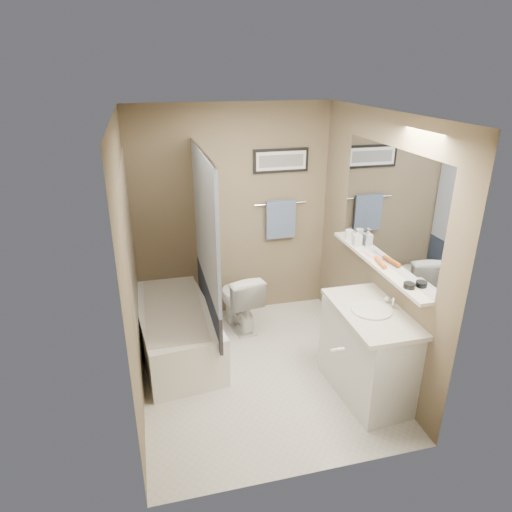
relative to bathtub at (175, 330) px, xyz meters
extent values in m
plane|color=silver|center=(0.75, -0.54, -0.25)|extent=(2.50, 2.50, 0.00)
cube|color=white|center=(0.75, -0.54, 2.13)|extent=(2.20, 2.50, 0.04)
cube|color=brown|center=(0.75, 0.69, 0.95)|extent=(2.20, 0.04, 2.40)
cube|color=brown|center=(0.75, -1.77, 0.95)|extent=(2.20, 0.04, 2.40)
cube|color=brown|center=(-0.33, -0.54, 0.95)|extent=(0.04, 2.50, 2.40)
cube|color=brown|center=(1.83, -0.54, 0.95)|extent=(0.04, 2.50, 2.40)
cube|color=tan|center=(-0.34, -0.04, 0.75)|extent=(0.02, 1.55, 2.00)
cylinder|color=silver|center=(0.35, -0.04, 1.80)|extent=(0.02, 1.55, 0.02)
cube|color=silver|center=(0.35, -0.04, 1.15)|extent=(0.03, 1.45, 1.28)
cube|color=#262F47|center=(0.35, -0.04, 0.33)|extent=(0.03, 1.45, 0.36)
cube|color=silver|center=(1.84, -0.69, 1.37)|extent=(0.02, 1.60, 1.00)
cube|color=silver|center=(1.79, -0.69, 0.85)|extent=(0.12, 1.60, 0.03)
cylinder|color=silver|center=(1.30, 0.67, 1.05)|extent=(0.60, 0.02, 0.02)
cube|color=#7D94B6|center=(1.30, 0.65, 0.87)|extent=(0.34, 0.05, 0.44)
cube|color=black|center=(1.30, 0.69, 1.53)|extent=(0.62, 0.02, 0.26)
cube|color=white|center=(1.30, 0.67, 1.53)|extent=(0.56, 0.00, 0.20)
cube|color=#595959|center=(1.30, 0.67, 1.53)|extent=(0.50, 0.00, 0.13)
cube|color=silver|center=(1.30, -1.79, 0.75)|extent=(0.80, 0.02, 2.00)
cylinder|color=silver|center=(0.97, -1.73, 0.75)|extent=(0.10, 0.02, 0.02)
cube|color=white|center=(0.00, 0.00, 0.00)|extent=(0.86, 1.57, 0.50)
cube|color=beige|center=(0.00, 0.00, 0.25)|extent=(0.56, 1.36, 0.02)
imported|color=white|center=(0.73, 0.32, 0.09)|extent=(0.49, 0.72, 0.67)
cube|color=silver|center=(1.60, -1.06, 0.15)|extent=(0.58, 0.94, 0.80)
cube|color=beige|center=(1.59, -1.06, 0.57)|extent=(0.54, 0.96, 0.04)
cylinder|color=silver|center=(1.58, -1.06, 0.60)|extent=(0.34, 0.34, 0.01)
cylinder|color=silver|center=(1.78, -1.06, 0.64)|extent=(0.02, 0.02, 0.10)
sphere|color=white|center=(1.78, -0.96, 0.62)|extent=(0.05, 0.05, 0.05)
cylinder|color=black|center=(1.79, -1.23, 0.89)|extent=(0.09, 0.09, 0.04)
cylinder|color=orange|center=(1.79, -0.77, 0.89)|extent=(0.07, 0.22, 0.04)
cube|color=pink|center=(1.79, -0.55, 0.87)|extent=(0.03, 0.16, 0.01)
cylinder|color=silver|center=(1.79, -0.12, 0.92)|extent=(0.08, 0.08, 0.10)
imported|color=#999999|center=(1.79, -0.30, 0.95)|extent=(0.08, 0.08, 0.17)
camera|label=1|loc=(-0.17, -4.07, 2.49)|focal=32.00mm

